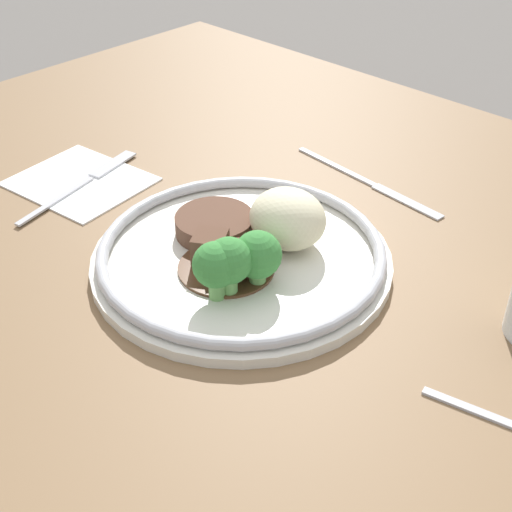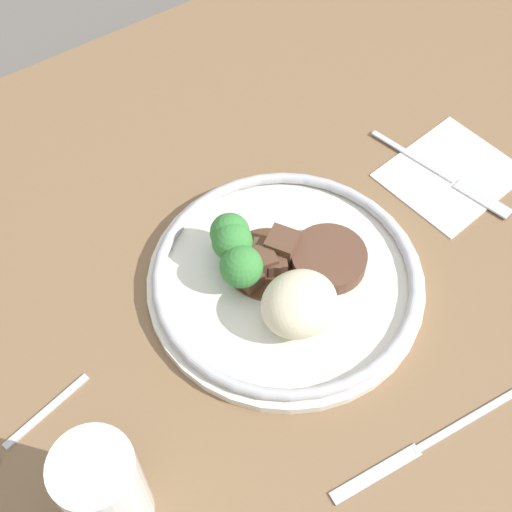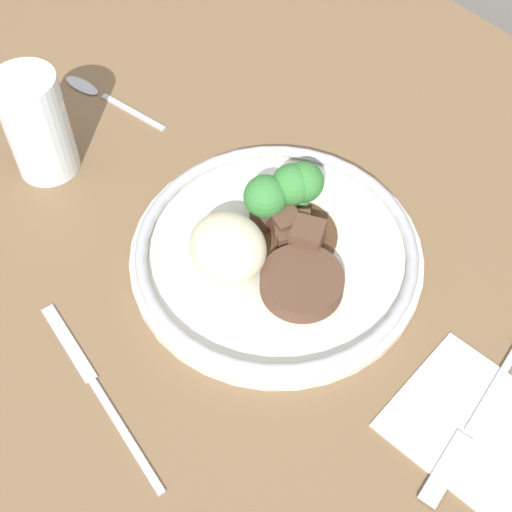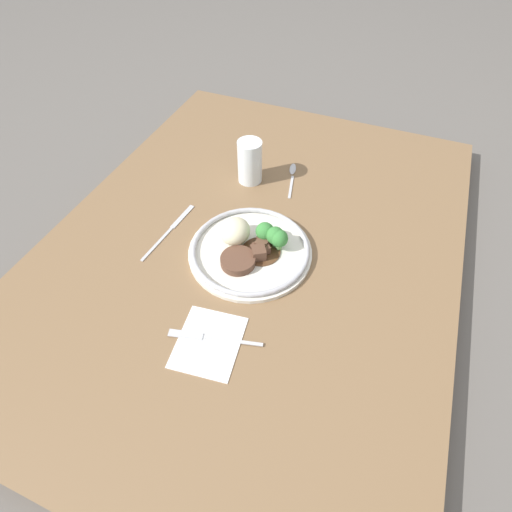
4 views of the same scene
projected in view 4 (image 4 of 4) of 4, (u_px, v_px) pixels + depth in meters
The scene contains 8 objects.
ground_plane at pixel (253, 253), 0.99m from camera, with size 8.00×8.00×0.00m, color #5B5651.
dining_table at pixel (253, 247), 0.97m from camera, with size 1.25×0.94×0.05m.
napkin at pixel (209, 342), 0.77m from camera, with size 0.16×0.14×0.00m.
plate at pixel (250, 247), 0.92m from camera, with size 0.29×0.29×0.07m.
juice_glass at pixel (250, 163), 1.07m from camera, with size 0.07×0.07×0.12m.
fork at pixel (206, 337), 0.78m from camera, with size 0.06×0.19×0.00m.
knife at pixel (171, 229), 0.98m from camera, with size 0.21×0.03×0.00m.
spoon at pixel (293, 173), 1.12m from camera, with size 0.15×0.05×0.01m.
Camera 4 is at (-0.61, -0.25, 0.74)m, focal length 28.00 mm.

